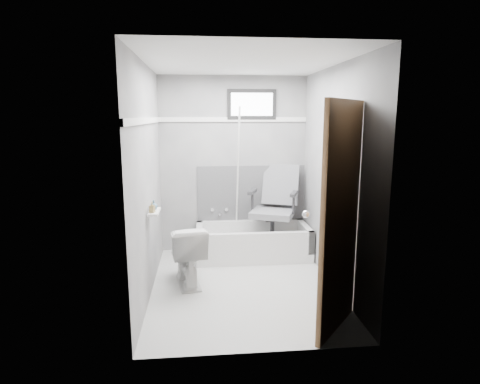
{
  "coord_description": "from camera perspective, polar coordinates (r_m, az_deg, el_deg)",
  "views": [
    {
      "loc": [
        -0.44,
        -4.19,
        1.86
      ],
      "look_at": [
        0.0,
        0.35,
        1.0
      ],
      "focal_mm": 30.0,
      "sensor_mm": 36.0,
      "label": 1
    }
  ],
  "objects": [
    {
      "name": "soap_bottle_b",
      "position": [
        4.25,
        -12.17,
        -1.81
      ],
      "size": [
        0.1,
        0.1,
        0.1
      ],
      "primitive_type": "imported",
      "rotation": [
        0.0,
        0.0,
        0.51
      ],
      "color": "slate",
      "rests_on": "shelf"
    },
    {
      "name": "trim_left",
      "position": [
        4.22,
        -13.18,
        9.86
      ],
      "size": [
        0.02,
        2.6,
        0.06
      ],
      "primitive_type": "cube",
      "color": "white",
      "rests_on": "wall_left"
    },
    {
      "name": "office_chair",
      "position": [
        5.37,
        4.65,
        -2.15
      ],
      "size": [
        0.83,
        0.83,
        1.1
      ],
      "primitive_type": null,
      "rotation": [
        0.0,
        0.0,
        -0.38
      ],
      "color": "slate",
      "rests_on": "bathtub"
    },
    {
      "name": "door",
      "position": [
        3.35,
        19.85,
        -4.88
      ],
      "size": [
        0.78,
        0.78,
        2.0
      ],
      "primitive_type": null,
      "color": "brown",
      "rests_on": "floor"
    },
    {
      "name": "wall_back",
      "position": [
        5.54,
        -0.95,
        3.85
      ],
      "size": [
        2.0,
        0.02,
        2.4
      ],
      "primitive_type": "cube",
      "color": "slate",
      "rests_on": "floor"
    },
    {
      "name": "trim_back",
      "position": [
        5.49,
        -0.96,
        10.27
      ],
      "size": [
        2.0,
        0.02,
        0.06
      ],
      "primitive_type": "cube",
      "color": "white",
      "rests_on": "wall_back"
    },
    {
      "name": "bathtub",
      "position": [
        5.42,
        1.84,
        -7.04
      ],
      "size": [
        1.5,
        0.7,
        0.42
      ],
      "primitive_type": null,
      "color": "silver",
      "rests_on": "floor"
    },
    {
      "name": "wall_left",
      "position": [
        4.28,
        -13.0,
        1.52
      ],
      "size": [
        0.02,
        2.6,
        2.4
      ],
      "primitive_type": "cube",
      "color": "slate",
      "rests_on": "floor"
    },
    {
      "name": "pole",
      "position": [
        5.33,
        -0.33,
        1.95
      ],
      "size": [
        0.02,
        0.59,
        1.87
      ],
      "primitive_type": "cylinder",
      "rotation": [
        0.3,
        0.0,
        0.0
      ],
      "color": "white",
      "rests_on": "bathtub"
    },
    {
      "name": "soap_bottle_a",
      "position": [
        4.11,
        -12.39,
        -2.15
      ],
      "size": [
        0.06,
        0.06,
        0.11
      ],
      "primitive_type": "imported",
      "rotation": [
        0.0,
        0.0,
        -0.3
      ],
      "color": "#9A844D",
      "rests_on": "shelf"
    },
    {
      "name": "floor",
      "position": [
        4.6,
        0.43,
        -13.15
      ],
      "size": [
        2.6,
        2.6,
        0.0
      ],
      "primitive_type": "plane",
      "color": "silver",
      "rests_on": "ground"
    },
    {
      "name": "backerboard",
      "position": [
        5.62,
        1.61,
        -0.18
      ],
      "size": [
        1.5,
        0.02,
        0.78
      ],
      "primitive_type": "cube",
      "color": "#4C4C4F",
      "rests_on": "wall_back"
    },
    {
      "name": "shelf",
      "position": [
        4.2,
        -12.1,
        -2.77
      ],
      "size": [
        0.1,
        0.32,
        0.02
      ],
      "primitive_type": "cube",
      "color": "white",
      "rests_on": "wall_left"
    },
    {
      "name": "toilet",
      "position": [
        4.58,
        -7.56,
        -8.81
      ],
      "size": [
        0.51,
        0.75,
        0.68
      ],
      "primitive_type": "imported",
      "rotation": [
        0.0,
        0.0,
        3.32
      ],
      "color": "white",
      "rests_on": "floor"
    },
    {
      "name": "wall_front",
      "position": [
        2.99,
        3.06,
        -2.1
      ],
      "size": [
        2.0,
        0.02,
        2.4
      ],
      "primitive_type": "cube",
      "color": "slate",
      "rests_on": "floor"
    },
    {
      "name": "window",
      "position": [
        5.52,
        1.68,
        12.35
      ],
      "size": [
        0.66,
        0.04,
        0.4
      ],
      "primitive_type": null,
      "color": "black",
      "rests_on": "wall_back"
    },
    {
      "name": "wall_right",
      "position": [
        4.48,
        13.3,
        1.91
      ],
      "size": [
        0.02,
        2.6,
        2.4
      ],
      "primitive_type": "cube",
      "color": "slate",
      "rests_on": "floor"
    },
    {
      "name": "faucet",
      "position": [
        5.62,
        -2.94,
        -2.81
      ],
      "size": [
        0.26,
        0.1,
        0.16
      ],
      "primitive_type": null,
      "color": "silver",
      "rests_on": "wall_back"
    },
    {
      "name": "ceiling",
      "position": [
        4.24,
        0.48,
        17.99
      ],
      "size": [
        2.6,
        2.6,
        0.0
      ],
      "primitive_type": "plane",
      "rotation": [
        3.14,
        0.0,
        0.0
      ],
      "color": "silver",
      "rests_on": "floor"
    }
  ]
}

